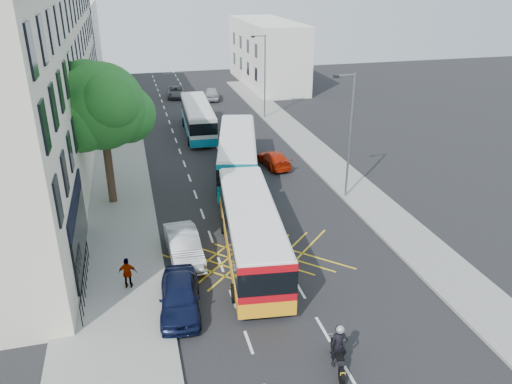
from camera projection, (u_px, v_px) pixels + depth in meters
ground at (323, 329)px, 20.83m from camera, size 120.00×120.00×0.00m
pavement_left at (114, 202)px, 32.12m from camera, size 5.00×70.00×0.15m
pavement_right at (344, 178)px, 35.79m from camera, size 3.00×70.00×0.15m
terrace_main at (26, 74)px, 36.53m from camera, size 8.30×45.00×13.50m
terrace_far at (66, 44)px, 64.23m from camera, size 8.00×20.00×10.00m
building_right at (267, 53)px, 64.18m from camera, size 6.00×18.00×8.00m
street_tree at (101, 107)px, 29.56m from camera, size 6.30×5.70×8.80m
lamp_near at (349, 130)px, 30.99m from camera, size 1.45×0.15×8.00m
lamp_far at (264, 72)px, 48.68m from camera, size 1.45×0.15×8.00m
railings at (85, 278)px, 23.00m from camera, size 0.08×5.60×1.14m
bus_near at (251, 231)px, 25.33m from camera, size 3.77×11.04×3.04m
bus_mid at (238, 155)px, 35.78m from camera, size 4.94×11.30×3.10m
bus_far at (198, 118)px, 45.22m from camera, size 2.82×10.07×2.80m
motorbike at (339, 348)px, 18.44m from camera, size 0.80×2.19×1.96m
parked_car_blue at (180, 296)px, 21.73m from camera, size 2.18×4.46×1.46m
parked_car_silver at (184, 246)px, 25.69m from camera, size 1.75×4.52×1.47m
red_hatchback at (274, 159)px, 37.98m from camera, size 1.97×4.09×1.15m
distant_car_grey at (176, 92)px, 58.87m from camera, size 2.37×4.48×1.20m
distant_car_silver at (211, 93)px, 57.72m from camera, size 2.17×4.30×1.41m
pedestrian_far at (128, 273)px, 23.05m from camera, size 0.95×0.53×1.53m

